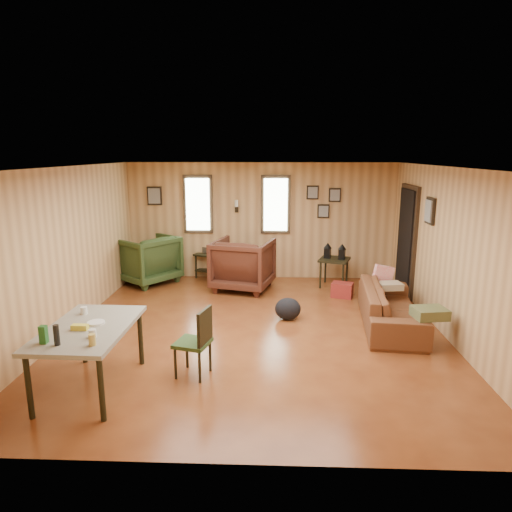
% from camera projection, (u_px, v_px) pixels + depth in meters
% --- Properties ---
extents(room, '(5.54, 6.04, 2.44)m').
position_uv_depth(room, '(267.00, 248.00, 6.80)').
color(room, brown).
rests_on(room, ground).
extents(sofa, '(0.81, 2.11, 0.80)m').
position_uv_depth(sofa, '(391.00, 300.00, 6.92)').
color(sofa, brown).
rests_on(sofa, ground).
extents(recliner_brown, '(1.26, 1.22, 1.08)m').
position_uv_depth(recliner_brown, '(243.00, 262.00, 8.75)').
color(recliner_brown, '#472115').
rests_on(recliner_brown, ground).
extents(recliner_green, '(1.40, 1.41, 1.06)m').
position_uv_depth(recliner_green, '(147.00, 257.00, 9.20)').
color(recliner_green, '#30451F').
rests_on(recliner_green, ground).
extents(end_table, '(0.64, 0.62, 0.64)m').
position_uv_depth(end_table, '(209.00, 261.00, 9.63)').
color(end_table, black).
rests_on(end_table, ground).
extents(side_table, '(0.69, 0.69, 0.87)m').
position_uv_depth(side_table, '(334.00, 257.00, 8.91)').
color(side_table, black).
rests_on(side_table, ground).
extents(cooler, '(0.44, 0.37, 0.27)m').
position_uv_depth(cooler, '(342.00, 290.00, 8.35)').
color(cooler, maroon).
rests_on(cooler, ground).
extents(backpack, '(0.46, 0.38, 0.35)m').
position_uv_depth(backpack, '(288.00, 309.00, 7.21)').
color(backpack, black).
rests_on(backpack, ground).
extents(sofa_pillows, '(0.70, 1.86, 0.38)m').
position_uv_depth(sofa_pillows, '(406.00, 295.00, 6.83)').
color(sofa_pillows, brown).
rests_on(sofa_pillows, sofa).
extents(dining_table, '(0.89, 1.46, 0.95)m').
position_uv_depth(dining_table, '(88.00, 332.00, 4.99)').
color(dining_table, gray).
rests_on(dining_table, ground).
extents(dining_chair, '(0.47, 0.47, 0.84)m').
position_uv_depth(dining_chair, '(197.00, 339.00, 5.33)').
color(dining_chair, '#30451F').
rests_on(dining_chair, ground).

